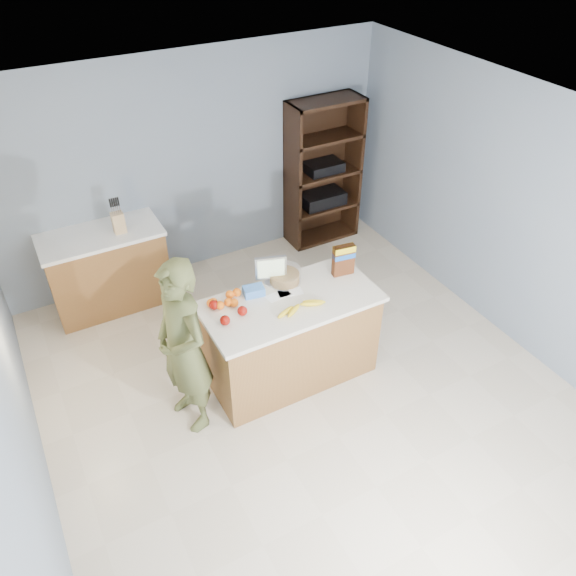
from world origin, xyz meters
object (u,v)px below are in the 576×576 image
shelving_unit (321,174)px  person (183,349)px  counter_peninsula (291,341)px  tv (271,269)px  cereal_box (344,258)px

shelving_unit → person: size_ratio=1.10×
counter_peninsula → person: bearing=-177.4°
counter_peninsula → person: 1.09m
person → tv: size_ratio=5.81×
person → cereal_box: bearing=82.5°
shelving_unit → cereal_box: size_ratio=5.96×
tv → shelving_unit: bearing=47.8°
person → tv: 1.06m
counter_peninsula → shelving_unit: (1.55, 2.05, 0.45)m
person → tv: (0.97, 0.35, 0.24)m
tv → cereal_box: (0.65, -0.18, 0.02)m
cereal_box → shelving_unit: bearing=64.1°
shelving_unit → tv: (-1.59, -1.75, 0.19)m
shelving_unit → person: (-2.56, -2.09, -0.04)m
person → tv: person is taller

